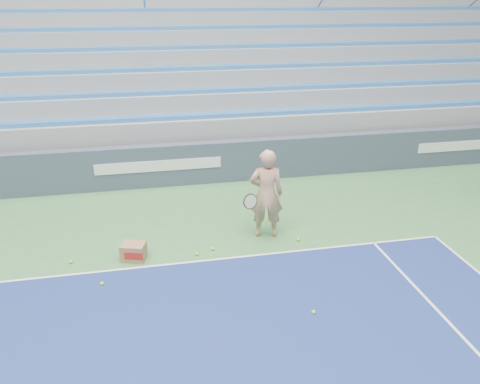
{
  "coord_description": "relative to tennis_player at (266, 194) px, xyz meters",
  "views": [
    {
      "loc": [
        -0.18,
        4.29,
        4.68
      ],
      "look_at": [
        1.45,
        12.38,
        1.15
      ],
      "focal_mm": 35.0,
      "sensor_mm": 36.0,
      "label": 1
    }
  ],
  "objects": [
    {
      "name": "tennis_player",
      "position": [
        0.0,
        0.0,
        0.0
      ],
      "size": [
        0.98,
        0.9,
        1.88
      ],
      "color": "tan",
      "rests_on": "ground"
    },
    {
      "name": "tennis_ball_5",
      "position": [
        -1.17,
        -0.41,
        -0.91
      ],
      "size": [
        0.07,
        0.07,
        0.07
      ],
      "primitive_type": "sphere",
      "color": "#B3E82F",
      "rests_on": "ground"
    },
    {
      "name": "tennis_ball_0",
      "position": [
        -1.49,
        -0.54,
        -0.91
      ],
      "size": [
        0.07,
        0.07,
        0.07
      ],
      "primitive_type": "sphere",
      "color": "#B3E82F",
      "rests_on": "ground"
    },
    {
      "name": "tennis_ball_3",
      "position": [
        0.11,
        -2.68,
        -0.91
      ],
      "size": [
        0.07,
        0.07,
        0.07
      ],
      "primitive_type": "sphere",
      "color": "#B3E82F",
      "rests_on": "ground"
    },
    {
      "name": "tennis_ball_6",
      "position": [
        -3.84,
        -0.35,
        -0.91
      ],
      "size": [
        0.07,
        0.07,
        0.07
      ],
      "primitive_type": "sphere",
      "color": "#B3E82F",
      "rests_on": "ground"
    },
    {
      "name": "tennis_ball_2",
      "position": [
        0.6,
        -0.38,
        -0.91
      ],
      "size": [
        0.07,
        0.07,
        0.07
      ],
      "primitive_type": "sphere",
      "color": "#B3E82F",
      "rests_on": "ground"
    },
    {
      "name": "tennis_ball_1",
      "position": [
        -2.83,
        -0.53,
        -0.91
      ],
      "size": [
        0.07,
        0.07,
        0.07
      ],
      "primitive_type": "sphere",
      "color": "#B3E82F",
      "rests_on": "ground"
    },
    {
      "name": "ball_box",
      "position": [
        -2.68,
        -0.44,
        -0.78
      ],
      "size": [
        0.51,
        0.45,
        0.33
      ],
      "color": "#916A46",
      "rests_on": "ground"
    },
    {
      "name": "tennis_ball_4",
      "position": [
        -3.22,
        -1.21,
        -0.91
      ],
      "size": [
        0.07,
        0.07,
        0.07
      ],
      "primitive_type": "sphere",
      "color": "#B3E82F",
      "rests_on": "ground"
    },
    {
      "name": "bleachers",
      "position": [
        -2.04,
        8.94,
        1.42
      ],
      "size": [
        31.0,
        9.15,
        7.3
      ],
      "color": "gray",
      "rests_on": "ground"
    },
    {
      "name": "sponsor_barrier",
      "position": [
        -2.04,
        3.22,
        -0.39
      ],
      "size": [
        30.0,
        0.32,
        1.1
      ],
      "color": "#394457",
      "rests_on": "ground"
    }
  ]
}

